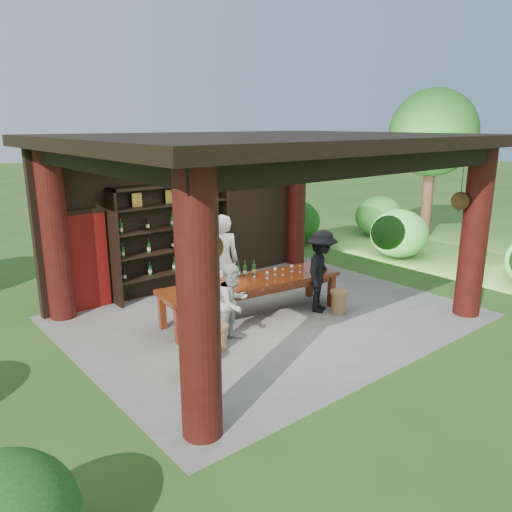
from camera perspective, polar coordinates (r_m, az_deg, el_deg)
ground at (r=9.95m, az=1.47°, el=-6.88°), size 90.00×90.00×0.00m
pavilion at (r=9.68m, az=-0.16°, el=5.64°), size 7.50×6.00×3.60m
wine_shelf at (r=11.12m, az=-9.47°, el=1.91°), size 2.78×0.42×2.45m
tasting_table at (r=9.70m, az=-0.49°, el=-3.44°), size 3.75×1.41×0.75m
stool_near_left at (r=8.49m, az=-4.23°, el=-9.17°), size 0.34×0.34×0.44m
stool_near_right at (r=10.13m, az=9.44°, el=-5.14°), size 0.36×0.36×0.48m
stool_far_left at (r=7.80m, az=-7.28°, el=-11.22°), size 0.39×0.39×0.52m
host at (r=10.19m, az=-3.91°, el=-0.61°), size 0.83×0.71×1.94m
guest_woman at (r=8.62m, az=-2.65°, el=-5.41°), size 0.78×0.66×1.40m
guest_man at (r=10.04m, az=7.47°, el=-1.74°), size 1.25×1.07×1.67m
table_bottles at (r=9.91m, az=-1.19°, el=-1.41°), size 0.40×0.18×0.31m
table_glasses at (r=10.00m, az=2.62°, el=-1.75°), size 1.00×0.41×0.15m
napkin_basket at (r=9.16m, az=-6.19°, el=-3.45°), size 0.28×0.21×0.14m
shrubs at (r=13.15m, az=15.13°, el=0.64°), size 20.41×8.79×1.36m
trees at (r=12.81m, az=10.87°, el=13.22°), size 22.31×10.18×4.80m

